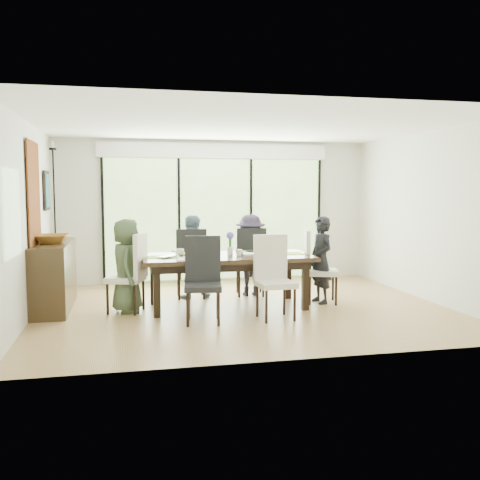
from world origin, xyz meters
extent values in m
cube|color=brown|center=(0.00, 0.00, -0.01)|extent=(6.00, 5.00, 0.01)
cube|color=white|center=(0.00, 0.00, 2.71)|extent=(6.00, 5.00, 0.01)
cube|color=beige|center=(0.00, 2.51, 1.35)|extent=(6.00, 0.02, 2.70)
cube|color=silver|center=(0.00, -2.51, 1.35)|extent=(6.00, 0.02, 2.70)
cube|color=silver|center=(-3.01, 0.00, 1.35)|extent=(0.02, 5.00, 2.70)
cube|color=silver|center=(3.01, 0.00, 1.35)|extent=(0.02, 5.00, 2.70)
cube|color=#598C3F|center=(0.00, 2.47, 1.20)|extent=(4.20, 0.02, 2.30)
cube|color=white|center=(0.00, 2.46, 2.50)|extent=(4.40, 0.06, 0.28)
cube|color=black|center=(-2.10, 2.46, 1.20)|extent=(0.05, 0.04, 2.30)
cube|color=black|center=(-0.70, 2.46, 1.20)|extent=(0.05, 0.04, 2.30)
cube|color=black|center=(0.70, 2.46, 1.20)|extent=(0.05, 0.04, 2.30)
cube|color=black|center=(2.10, 2.46, 1.20)|extent=(0.05, 0.04, 2.30)
cube|color=#8CAD7F|center=(-2.97, -1.20, 1.50)|extent=(0.02, 0.90, 1.00)
cube|color=#523423|center=(0.00, 3.40, -0.05)|extent=(6.00, 1.80, 0.10)
cube|color=brown|center=(0.00, 4.20, 0.55)|extent=(6.00, 0.08, 0.06)
sphere|color=#14380F|center=(-1.80, 5.20, 1.44)|extent=(3.20, 3.20, 3.20)
sphere|color=#14380F|center=(0.40, 5.80, 1.80)|extent=(4.00, 4.00, 4.00)
sphere|color=#14380F|center=(2.20, 5.00, 1.26)|extent=(2.80, 2.80, 2.80)
sphere|color=#14380F|center=(-0.60, 6.50, 1.62)|extent=(3.60, 3.60, 3.60)
cube|color=black|center=(-0.22, 0.12, 0.75)|extent=(2.52, 1.15, 0.06)
cube|color=black|center=(-0.22, 0.12, 0.66)|extent=(2.31, 0.94, 0.10)
cube|color=black|center=(-1.30, -0.31, 0.36)|extent=(0.09, 0.09, 0.72)
cube|color=black|center=(0.86, -0.31, 0.36)|extent=(0.09, 0.09, 0.72)
cube|color=black|center=(-1.30, 0.55, 0.36)|extent=(0.09, 0.09, 0.72)
cube|color=black|center=(0.86, 0.55, 0.36)|extent=(0.09, 0.09, 0.72)
imported|color=#3D4D33|center=(-1.70, 0.12, 0.68)|extent=(0.43, 0.65, 1.35)
imported|color=black|center=(1.26, 0.12, 0.68)|extent=(0.51, 0.69, 1.35)
imported|color=slate|center=(-0.67, 0.95, 0.68)|extent=(0.64, 0.41, 1.35)
imported|color=#292233|center=(0.33, 0.95, 0.68)|extent=(0.65, 0.43, 1.35)
cube|color=#83B340|center=(-1.17, 0.12, 0.79)|extent=(0.46, 0.34, 0.01)
cube|color=#A1BB42|center=(0.73, 0.12, 0.79)|extent=(0.46, 0.34, 0.01)
cube|color=#ABBE43|center=(-0.67, 0.52, 0.79)|extent=(0.46, 0.34, 0.01)
cube|color=#83BA42|center=(0.33, 0.52, 0.79)|extent=(0.46, 0.34, 0.01)
cube|color=white|center=(-0.77, -0.18, 0.79)|extent=(0.46, 0.34, 0.01)
cube|color=black|center=(-0.57, 0.47, 0.80)|extent=(0.27, 0.19, 0.01)
cube|color=black|center=(0.28, 0.47, 0.80)|extent=(0.25, 0.18, 0.01)
cube|color=white|center=(0.48, 0.07, 0.79)|extent=(0.31, 0.23, 0.00)
cube|color=white|center=(-0.77, -0.18, 0.81)|extent=(0.27, 0.27, 0.03)
cube|color=#C76B17|center=(-0.77, -0.18, 0.82)|extent=(0.21, 0.21, 0.01)
cylinder|color=silver|center=(-0.17, 0.17, 0.85)|extent=(0.08, 0.08, 0.13)
cylinder|color=#337226|center=(-0.17, 0.17, 0.98)|extent=(0.04, 0.04, 0.17)
sphere|color=#5D54D3|center=(-0.17, 0.17, 1.08)|extent=(0.12, 0.12, 0.12)
imported|color=silver|center=(-1.07, 0.02, 0.80)|extent=(0.40, 0.40, 0.03)
imported|color=white|center=(-0.92, 0.27, 0.84)|extent=(0.18, 0.18, 0.10)
imported|color=white|center=(-0.07, 0.02, 0.83)|extent=(0.15, 0.15, 0.10)
imported|color=white|center=(0.58, 0.22, 0.84)|extent=(0.14, 0.14, 0.10)
imported|color=white|center=(0.03, 0.17, 0.80)|extent=(0.20, 0.26, 0.02)
cube|color=black|center=(-2.76, 0.59, 0.49)|extent=(0.49, 1.75, 0.99)
imported|color=brown|center=(-2.76, 0.49, 1.05)|extent=(0.52, 0.52, 0.13)
cylinder|color=black|center=(-2.76, 0.94, 1.01)|extent=(0.11, 0.11, 0.04)
cylinder|color=black|center=(-2.76, 0.94, 1.70)|extent=(0.03, 0.03, 1.37)
cylinder|color=black|center=(-2.76, 0.94, 2.38)|extent=(0.11, 0.11, 0.03)
cylinder|color=silver|center=(-2.76, 0.94, 2.44)|extent=(0.04, 0.04, 0.11)
cube|color=#954215|center=(-2.97, 0.40, 1.70)|extent=(0.02, 1.00, 1.50)
cube|color=black|center=(-2.97, 1.70, 1.75)|extent=(0.03, 0.55, 0.65)
cube|color=#18494C|center=(-2.95, 1.70, 1.75)|extent=(0.01, 0.45, 0.55)
camera|label=1|loc=(-1.73, -7.67, 1.76)|focal=40.00mm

